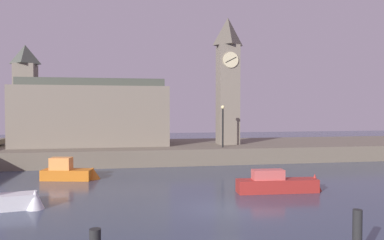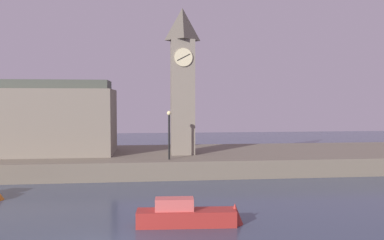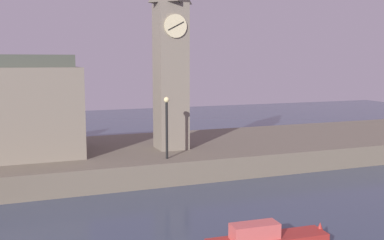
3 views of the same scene
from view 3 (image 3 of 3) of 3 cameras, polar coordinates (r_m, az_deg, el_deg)
far_embankment at (r=33.01m, az=-12.20°, el=-4.95°), size 70.00×12.00×1.50m
clock_tower at (r=32.14m, az=-2.69°, el=8.37°), size 2.28×2.33×13.06m
streetlamp at (r=28.88m, az=-3.20°, el=-0.06°), size 0.36×0.36×3.98m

